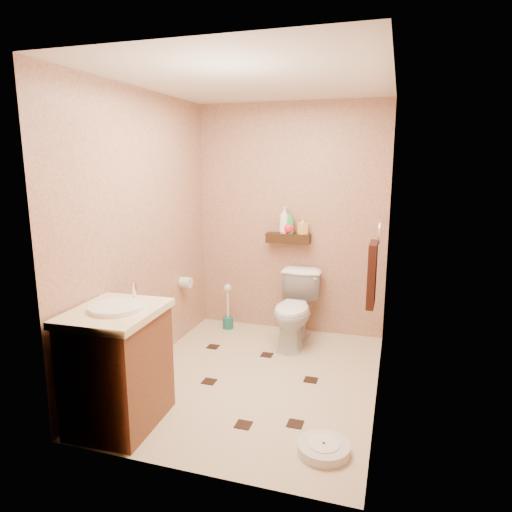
% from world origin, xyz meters
% --- Properties ---
extents(ground, '(2.50, 2.50, 0.00)m').
position_xyz_m(ground, '(0.00, 0.00, 0.00)').
color(ground, beige).
rests_on(ground, ground).
extents(wall_back, '(2.00, 0.04, 2.40)m').
position_xyz_m(wall_back, '(0.00, 1.25, 1.20)').
color(wall_back, tan).
rests_on(wall_back, ground).
extents(wall_front, '(2.00, 0.04, 2.40)m').
position_xyz_m(wall_front, '(0.00, -1.25, 1.20)').
color(wall_front, tan).
rests_on(wall_front, ground).
extents(wall_left, '(0.04, 2.50, 2.40)m').
position_xyz_m(wall_left, '(-1.00, 0.00, 1.20)').
color(wall_left, tan).
rests_on(wall_left, ground).
extents(wall_right, '(0.04, 2.50, 2.40)m').
position_xyz_m(wall_right, '(1.00, 0.00, 1.20)').
color(wall_right, tan).
rests_on(wall_right, ground).
extents(ceiling, '(2.00, 2.50, 0.02)m').
position_xyz_m(ceiling, '(0.00, 0.00, 2.40)').
color(ceiling, silver).
rests_on(ceiling, wall_back).
extents(wall_shelf, '(0.46, 0.14, 0.10)m').
position_xyz_m(wall_shelf, '(0.00, 1.17, 1.02)').
color(wall_shelf, '#38220F').
rests_on(wall_shelf, wall_back).
extents(floor_accents, '(1.19, 1.31, 0.01)m').
position_xyz_m(floor_accents, '(0.02, -0.06, 0.00)').
color(floor_accents, black).
rests_on(floor_accents, ground).
extents(toilet, '(0.41, 0.71, 0.72)m').
position_xyz_m(toilet, '(0.16, 0.83, 0.36)').
color(toilet, white).
rests_on(toilet, ground).
extents(vanity, '(0.59, 0.71, 0.97)m').
position_xyz_m(vanity, '(-0.70, -0.91, 0.43)').
color(vanity, brown).
rests_on(vanity, ground).
extents(bathroom_scale, '(0.43, 0.43, 0.07)m').
position_xyz_m(bathroom_scale, '(0.72, -0.83, 0.03)').
color(bathroom_scale, silver).
rests_on(bathroom_scale, ground).
extents(toilet_brush, '(0.12, 0.12, 0.50)m').
position_xyz_m(toilet_brush, '(-0.64, 1.04, 0.18)').
color(toilet_brush, '#19645A').
rests_on(toilet_brush, ground).
extents(towel_ring, '(0.12, 0.30, 0.76)m').
position_xyz_m(towel_ring, '(0.91, 0.25, 0.95)').
color(towel_ring, silver).
rests_on(towel_ring, wall_right).
extents(toilet_paper, '(0.12, 0.11, 0.12)m').
position_xyz_m(toilet_paper, '(-0.94, 0.65, 0.60)').
color(toilet_paper, silver).
rests_on(toilet_paper, wall_left).
extents(bottle_a, '(0.15, 0.15, 0.28)m').
position_xyz_m(bottle_a, '(-0.04, 1.17, 1.21)').
color(bottle_a, white).
rests_on(bottle_a, wall_shelf).
extents(bottle_b, '(0.10, 0.09, 0.17)m').
position_xyz_m(bottle_b, '(-0.04, 1.17, 1.15)').
color(bottle_b, gold).
rests_on(bottle_b, wall_shelf).
extents(bottle_c, '(0.16, 0.16, 0.16)m').
position_xyz_m(bottle_c, '(0.00, 1.17, 1.15)').
color(bottle_c, red).
rests_on(bottle_c, wall_shelf).
extents(bottle_d, '(0.13, 0.13, 0.23)m').
position_xyz_m(bottle_d, '(0.02, 1.17, 1.19)').
color(bottle_d, green).
rests_on(bottle_d, wall_shelf).
extents(bottle_e, '(0.11, 0.11, 0.18)m').
position_xyz_m(bottle_e, '(0.15, 1.17, 1.16)').
color(bottle_e, '#FFC654').
rests_on(bottle_e, wall_shelf).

